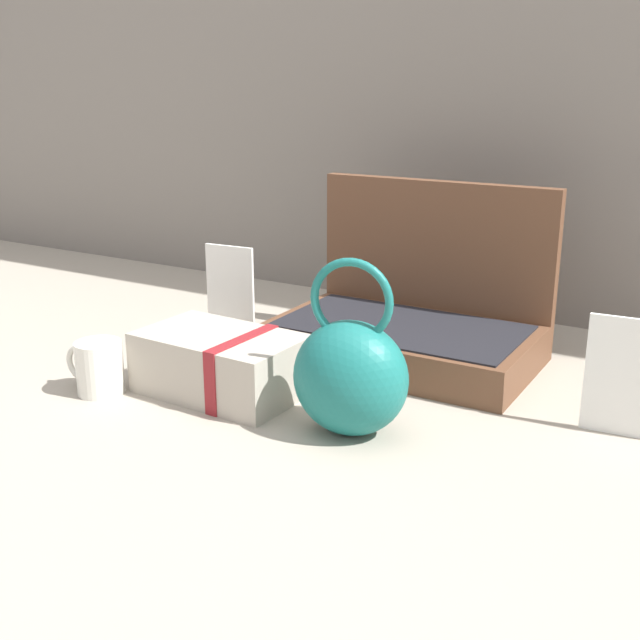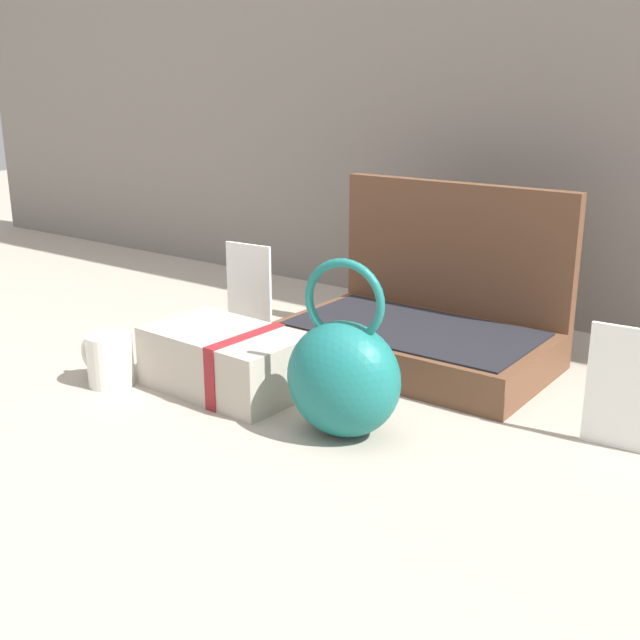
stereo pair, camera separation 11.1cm
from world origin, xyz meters
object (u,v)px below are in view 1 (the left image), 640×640
Objects in this scene: cream_toiletry_bag at (223,364)px; teal_pouch_handbag at (350,375)px; open_suitcase at (412,319)px; poster_card_right at (230,294)px; coffee_mug at (98,367)px; info_card_left at (636,379)px.

teal_pouch_handbag is at bearing -6.55° from cream_toiletry_bag.
open_suitcase is at bearing 58.96° from cream_toiletry_bag.
open_suitcase is 2.44× the size of poster_card_right.
poster_card_right reaches higher than coffee_mug.
coffee_mug is 0.59× the size of poster_card_right.
cream_toiletry_bag is at bearing -121.04° from open_suitcase.
open_suitcase is 2.61× the size of info_card_left.
open_suitcase is at bearing 99.56° from teal_pouch_handbag.
teal_pouch_handbag is 0.43m from poster_card_right.
cream_toiletry_bag reaches higher than coffee_mug.
coffee_mug is 0.64× the size of info_card_left.
teal_pouch_handbag reaches higher than info_card_left.
poster_card_right is at bearing -164.53° from open_suitcase.
teal_pouch_handbag is 0.97× the size of cream_toiletry_bag.
open_suitcase is 0.33m from poster_card_right.
open_suitcase is at bearing 48.72° from coffee_mug.
cream_toiletry_bag is 1.52× the size of info_card_left.
poster_card_right is at bearing 147.65° from teal_pouch_handbag.
poster_card_right is (-0.14, 0.21, 0.04)m from cream_toiletry_bag.
open_suitcase is at bearing 155.41° from info_card_left.
poster_card_right is at bearing 171.36° from info_card_left.
open_suitcase is 0.40m from info_card_left.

